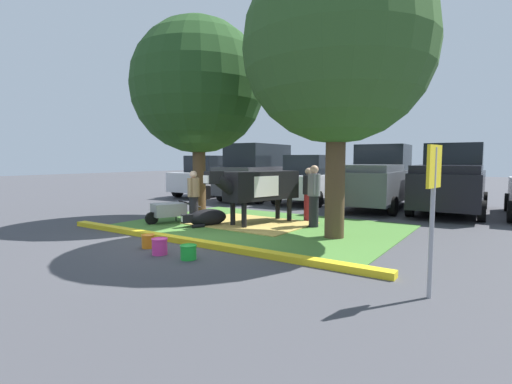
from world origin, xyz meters
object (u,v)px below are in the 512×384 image
pickup_truck_black (451,180)px  wheelbarrow (168,210)px  shade_tree_left (198,87)px  calf_lying (207,218)px  parking_sign (433,191)px  bucket_green (188,252)px  shade_tree_right (337,48)px  hatchback_white (311,180)px  person_handler (194,195)px  pickup_truck_maroon (377,179)px  bucket_pink (160,246)px  person_visitor_near (314,194)px  person_visitor_far (308,193)px  bucket_orange (148,241)px  cow_holstein (259,186)px  sedan_silver (211,176)px  suv_dark_grey (259,172)px

pickup_truck_black → wheelbarrow: bearing=-131.8°
shade_tree_left → calf_lying: shade_tree_left is taller
parking_sign → bucket_green: (-4.05, -0.38, -1.30)m
shade_tree_right → pickup_truck_black: shade_tree_right is taller
shade_tree_right → hatchback_white: size_ratio=1.46×
wheelbarrow → hatchback_white: size_ratio=0.35×
shade_tree_right → person_handler: shade_tree_right is taller
shade_tree_right → person_handler: (-4.15, -0.33, -3.53)m
wheelbarrow → pickup_truck_maroon: pickup_truck_maroon is taller
shade_tree_left → bucket_pink: size_ratio=18.98×
bucket_pink → pickup_truck_maroon: bearing=81.8°
person_visitor_near → person_visitor_far: 1.02m
calf_lying → bucket_green: size_ratio=4.13×
bucket_orange → hatchback_white: (-0.81, 9.44, 0.84)m
person_visitor_near → bucket_orange: 4.55m
person_visitor_near → bucket_green: person_visitor_near is taller
bucket_green → hatchback_white: hatchback_white is taller
cow_holstein → sedan_silver: bearing=139.8°
bucket_green → pickup_truck_maroon: 9.58m
suv_dark_grey → pickup_truck_maroon: bearing=1.5°
pickup_truck_maroon → pickup_truck_black: bearing=4.9°
wheelbarrow → hatchback_white: 7.21m
person_visitor_near → sedan_silver: 9.69m
parking_sign → sedan_silver: size_ratio=0.46×
parking_sign → pickup_truck_black: size_ratio=0.37×
person_handler → hatchback_white: (0.49, 6.68, 0.17)m
shade_tree_left → person_handler: (0.39, -0.68, -3.21)m
wheelbarrow → bucket_green: size_ratio=4.98×
bucket_green → hatchback_white: size_ratio=0.07×
shade_tree_left → hatchback_white: 6.79m
shade_tree_left → pickup_truck_black: (6.20, 6.09, -2.90)m
shade_tree_right → cow_holstein: 4.13m
bucket_green → person_visitor_far: bearing=90.8°
shade_tree_right → cow_holstein: bearing=167.3°
wheelbarrow → parking_sign: 7.70m
person_visitor_near → pickup_truck_black: 6.06m
calf_lying → person_visitor_near: (2.53, 1.48, 0.67)m
bucket_green → pickup_truck_maroon: (0.67, 9.51, 0.97)m
calf_lying → person_visitor_far: bearing=49.9°
calf_lying → hatchback_white: (-0.14, 6.84, 0.75)m
bucket_green → pickup_truck_black: bearing=72.0°
wheelbarrow → pickup_truck_maroon: (3.94, 6.97, 0.73)m
bucket_orange → pickup_truck_black: pickup_truck_black is taller
person_visitor_far → pickup_truck_maroon: size_ratio=0.29×
parking_sign → bucket_orange: size_ratio=7.12×
person_handler → suv_dark_grey: size_ratio=0.33×
person_visitor_near → shade_tree_right: bearing=-44.8°
cow_holstein → person_handler: 1.92m
person_handler → bucket_pink: bearing=-57.2°
shade_tree_right → cow_holstein: shade_tree_right is taller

